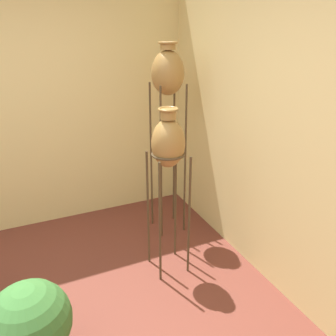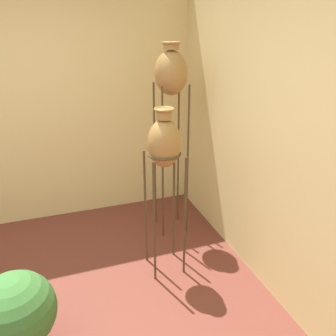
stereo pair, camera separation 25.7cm
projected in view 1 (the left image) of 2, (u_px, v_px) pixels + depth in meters
wall_right at (308, 137)px, 2.27m from camera, size 0.06×7.99×2.70m
vase_stand_tall at (168, 78)px, 3.07m from camera, size 0.31×0.31×1.95m
vase_stand_medium at (168, 146)px, 2.62m from camera, size 0.29×0.29×1.49m
potted_plant at (31, 327)px, 1.98m from camera, size 0.50×0.50×0.66m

